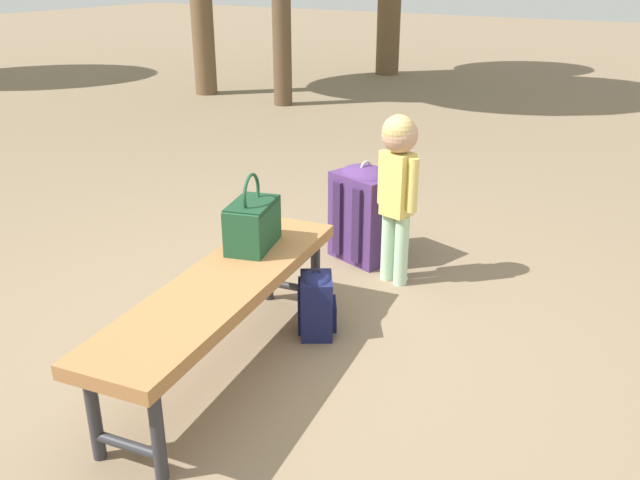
{
  "coord_description": "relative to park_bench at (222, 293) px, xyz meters",
  "views": [
    {
      "loc": [
        -2.35,
        -1.64,
        1.74
      ],
      "look_at": [
        0.29,
        -0.04,
        0.45
      ],
      "focal_mm": 38.04,
      "sensor_mm": 36.0,
      "label": 1
    }
  ],
  "objects": [
    {
      "name": "handbag",
      "position": [
        0.38,
        0.11,
        0.18
      ],
      "size": [
        0.36,
        0.26,
        0.37
      ],
      "color": "#1E4C2D",
      "rests_on": "park_bench"
    },
    {
      "name": "child_standing",
      "position": [
        1.22,
        -0.25,
        0.26
      ],
      "size": [
        0.2,
        0.26,
        0.98
      ],
      "color": "#B2D8B2",
      "rests_on": "ground"
    },
    {
      "name": "backpack_large",
      "position": [
        1.44,
        0.05,
        -0.08
      ],
      "size": [
        0.39,
        0.44,
        0.63
      ],
      "color": "#4C2D66",
      "rests_on": "ground"
    },
    {
      "name": "ground_plane",
      "position": [
        0.32,
        -0.09,
        -0.39
      ],
      "size": [
        40.0,
        40.0,
        0.0
      ],
      "primitive_type": "plane",
      "color": "#7F6B51",
      "rests_on": "ground"
    },
    {
      "name": "park_bench",
      "position": [
        0.0,
        0.0,
        0.0
      ],
      "size": [
        1.64,
        0.63,
        0.45
      ],
      "color": "#9E6B3D",
      "rests_on": "ground"
    },
    {
      "name": "backpack_small",
      "position": [
        0.49,
        -0.18,
        -0.22
      ],
      "size": [
        0.26,
        0.24,
        0.35
      ],
      "color": "#191E4C",
      "rests_on": "ground"
    }
  ]
}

